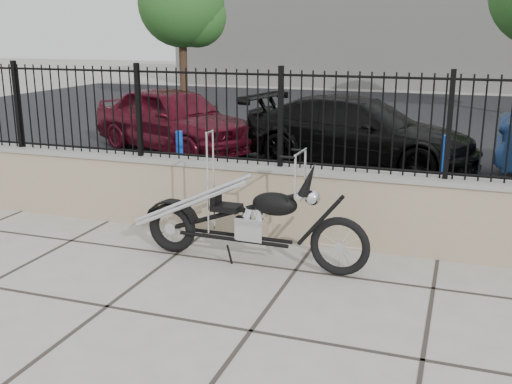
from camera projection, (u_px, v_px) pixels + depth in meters
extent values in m
plane|color=#99968E|center=(107.00, 307.00, 5.87)|extent=(90.00, 90.00, 0.00)
plane|color=black|center=(348.00, 125.00, 17.26)|extent=(30.00, 30.00, 0.00)
cube|color=gray|center=(208.00, 196.00, 8.02)|extent=(14.00, 0.36, 0.96)
cube|color=black|center=(207.00, 115.00, 7.74)|extent=(14.00, 0.08, 1.20)
cube|color=beige|center=(406.00, 2.00, 28.98)|extent=(22.00, 6.00, 8.00)
imported|color=#4B0A18|center=(174.00, 119.00, 13.34)|extent=(4.58, 3.29, 1.45)
imported|color=black|center=(359.00, 132.00, 11.85)|extent=(5.01, 2.88, 1.37)
cylinder|color=#0C4AB5|center=(180.00, 160.00, 10.18)|extent=(0.14, 0.14, 0.99)
cylinder|color=#0B37AC|center=(444.00, 167.00, 9.52)|extent=(0.16, 0.16, 1.04)
cylinder|color=#382619|center=(183.00, 62.00, 22.35)|extent=(0.30, 0.30, 2.96)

